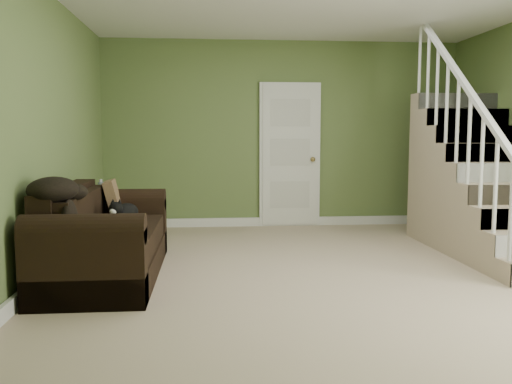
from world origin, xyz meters
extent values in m
cube|color=tan|center=(0.00, 0.00, 0.00)|extent=(5.00, 5.50, 0.01)
cube|color=#607840|center=(0.00, 2.75, 1.30)|extent=(5.00, 0.04, 2.60)
cube|color=#607840|center=(0.00, -2.75, 1.30)|extent=(5.00, 0.04, 2.60)
cube|color=#607840|center=(-2.50, 0.00, 1.30)|extent=(0.04, 5.50, 2.60)
cube|color=white|center=(0.00, 2.72, 0.06)|extent=(5.00, 0.04, 0.12)
cube|color=white|center=(-2.47, 0.00, 0.06)|extent=(0.04, 5.50, 0.12)
cube|color=white|center=(0.10, 2.71, 1.01)|extent=(0.86, 0.05, 2.02)
cube|color=white|center=(0.10, 2.69, 1.00)|extent=(0.78, 0.04, 1.96)
sphere|color=olive|center=(0.42, 2.65, 0.95)|extent=(0.07, 0.07, 0.07)
cylinder|color=white|center=(1.55, -0.46, 0.65)|extent=(0.04, 0.04, 0.90)
cylinder|color=white|center=(1.55, -0.19, 0.85)|extent=(0.04, 0.04, 0.90)
cylinder|color=white|center=(1.55, 0.08, 1.05)|extent=(0.04, 0.04, 0.90)
cube|color=tan|center=(2.00, 0.35, 0.40)|extent=(1.00, 0.27, 0.80)
cylinder|color=white|center=(1.55, 0.35, 1.25)|extent=(0.04, 0.04, 0.90)
cube|color=tan|center=(2.00, 0.62, 0.50)|extent=(1.00, 0.27, 1.00)
cylinder|color=white|center=(1.55, 0.62, 1.45)|extent=(0.04, 0.04, 0.90)
cube|color=tan|center=(2.00, 0.89, 0.60)|extent=(1.00, 0.27, 1.20)
cylinder|color=white|center=(1.55, 0.89, 1.65)|extent=(0.04, 0.04, 0.90)
cube|color=tan|center=(2.00, 1.16, 0.70)|extent=(1.00, 0.27, 1.40)
cylinder|color=white|center=(1.55, 1.16, 1.85)|extent=(0.04, 0.04, 0.90)
cube|color=tan|center=(2.00, 1.43, 0.80)|extent=(1.00, 0.27, 1.60)
cylinder|color=white|center=(1.55, 1.43, 2.05)|extent=(0.04, 0.04, 0.90)
cube|color=tan|center=(2.00, 1.70, 0.90)|extent=(1.00, 0.27, 1.80)
cylinder|color=white|center=(1.55, 1.70, 2.25)|extent=(0.04, 0.04, 0.90)
cube|color=white|center=(1.55, 0.62, 1.90)|extent=(0.06, 2.46, 1.84)
cube|color=black|center=(-1.97, 0.10, 0.12)|extent=(0.91, 2.10, 0.24)
cube|color=black|center=(-1.87, 0.10, 0.34)|extent=(0.69, 1.59, 0.21)
cube|color=black|center=(-1.97, -0.83, 0.30)|extent=(0.91, 0.24, 0.59)
cube|color=black|center=(-1.97, 1.03, 0.30)|extent=(0.91, 0.24, 0.59)
cylinder|color=black|center=(-1.97, -0.83, 0.59)|extent=(0.91, 0.24, 0.24)
cylinder|color=black|center=(-1.97, 1.03, 0.59)|extent=(0.91, 0.24, 0.24)
cube|color=black|center=(-2.33, 0.10, 0.53)|extent=(0.19, 1.62, 0.60)
cube|color=black|center=(-2.18, 0.10, 0.61)|extent=(0.13, 1.57, 0.33)
cube|color=black|center=(-2.26, 1.03, 0.29)|extent=(0.56, 0.56, 0.59)
cylinder|color=silver|center=(-2.34, 0.97, 0.69)|extent=(0.06, 0.06, 0.20)
cylinder|color=#2D46B0|center=(-2.34, 0.97, 0.69)|extent=(0.07, 0.07, 0.05)
cylinder|color=white|center=(-2.34, 0.97, 0.80)|extent=(0.03, 0.03, 0.03)
cylinder|color=silver|center=(-2.19, 1.01, 0.69)|extent=(0.06, 0.06, 0.20)
cylinder|color=#2D46B0|center=(-2.19, 1.01, 0.69)|extent=(0.07, 0.07, 0.05)
cylinder|color=white|center=(-2.19, 1.01, 0.80)|extent=(0.03, 0.03, 0.03)
ellipsoid|color=black|center=(-1.84, 0.38, 0.54)|extent=(0.31, 0.40, 0.19)
ellipsoid|color=white|center=(-1.84, 0.30, 0.51)|extent=(0.15, 0.17, 0.10)
sphere|color=black|center=(-1.84, 0.20, 0.61)|extent=(0.16, 0.16, 0.13)
ellipsoid|color=white|center=(-1.84, 0.15, 0.59)|extent=(0.08, 0.07, 0.06)
cone|color=black|center=(-1.88, 0.21, 0.67)|extent=(0.06, 0.06, 0.06)
cone|color=black|center=(-1.81, 0.21, 0.67)|extent=(0.06, 0.06, 0.06)
cylinder|color=black|center=(-1.75, 0.51, 0.47)|extent=(0.06, 0.27, 0.04)
ellipsoid|color=gold|center=(-1.84, -0.19, 0.48)|extent=(0.14, 0.21, 0.06)
cube|color=#4A351D|center=(-2.02, 0.79, 0.63)|extent=(0.22, 0.41, 0.41)
ellipsoid|color=black|center=(-2.27, -0.51, 0.86)|extent=(0.40, 0.52, 0.21)
camera|label=1|loc=(-1.04, -4.87, 1.29)|focal=38.00mm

